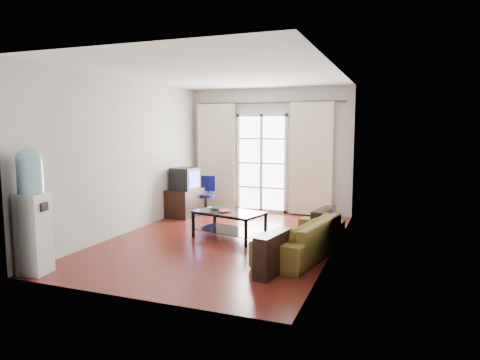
% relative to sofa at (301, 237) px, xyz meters
% --- Properties ---
extents(floor, '(5.20, 5.20, 0.00)m').
position_rel_sofa_xyz_m(floor, '(-1.40, 0.38, -0.27)').
color(floor, maroon).
rests_on(floor, ground).
extents(ceiling, '(5.20, 5.20, 0.00)m').
position_rel_sofa_xyz_m(ceiling, '(-1.40, 0.38, 2.43)').
color(ceiling, white).
rests_on(ceiling, wall_back).
extents(wall_back, '(3.60, 0.02, 2.70)m').
position_rel_sofa_xyz_m(wall_back, '(-1.40, 2.98, 1.08)').
color(wall_back, '#BAB8B1').
rests_on(wall_back, floor).
extents(wall_front, '(3.60, 0.02, 2.70)m').
position_rel_sofa_xyz_m(wall_front, '(-1.40, -2.22, 1.08)').
color(wall_front, '#BAB8B1').
rests_on(wall_front, floor).
extents(wall_left, '(0.02, 5.20, 2.70)m').
position_rel_sofa_xyz_m(wall_left, '(-3.20, 0.38, 1.08)').
color(wall_left, '#BAB8B1').
rests_on(wall_left, floor).
extents(wall_right, '(0.02, 5.20, 2.70)m').
position_rel_sofa_xyz_m(wall_right, '(0.40, 0.38, 1.08)').
color(wall_right, '#BAB8B1').
rests_on(wall_right, floor).
extents(french_door, '(1.16, 0.06, 2.15)m').
position_rel_sofa_xyz_m(french_door, '(-1.55, 2.92, 0.80)').
color(french_door, white).
rests_on(french_door, wall_back).
extents(curtain_rod, '(3.30, 0.04, 0.04)m').
position_rel_sofa_xyz_m(curtain_rod, '(-1.40, 2.88, 2.11)').
color(curtain_rod, '#4C3F2D').
rests_on(curtain_rod, wall_back).
extents(curtain_left, '(0.90, 0.07, 2.35)m').
position_rel_sofa_xyz_m(curtain_left, '(-2.60, 2.86, 0.93)').
color(curtain_left, beige).
rests_on(curtain_left, curtain_rod).
extents(curtain_right, '(0.90, 0.07, 2.35)m').
position_rel_sofa_xyz_m(curtain_right, '(-0.45, 2.86, 0.93)').
color(curtain_right, beige).
rests_on(curtain_right, curtain_rod).
extents(radiator, '(0.64, 0.12, 0.64)m').
position_rel_sofa_xyz_m(radiator, '(-0.60, 2.88, 0.06)').
color(radiator, gray).
rests_on(radiator, floor).
extents(sofa, '(2.11, 1.38, 0.54)m').
position_rel_sofa_xyz_m(sofa, '(0.00, 0.00, 0.00)').
color(sofa, brown).
rests_on(sofa, floor).
extents(coffee_table, '(1.26, 0.90, 0.46)m').
position_rel_sofa_xyz_m(coffee_table, '(-1.35, 0.52, 0.03)').
color(coffee_table, silver).
rests_on(coffee_table, floor).
extents(bowl, '(0.22, 0.22, 0.05)m').
position_rel_sofa_xyz_m(bowl, '(-1.62, 0.55, 0.22)').
color(bowl, green).
rests_on(bowl, coffee_table).
extents(book, '(0.41, 0.41, 0.02)m').
position_rel_sofa_xyz_m(book, '(-1.49, 0.42, 0.20)').
color(book, '#A9141E').
rests_on(book, coffee_table).
extents(remote, '(0.16, 0.10, 0.02)m').
position_rel_sofa_xyz_m(remote, '(-1.39, 0.36, 0.20)').
color(remote, black).
rests_on(remote, coffee_table).
extents(tv_stand, '(0.58, 0.82, 0.57)m').
position_rel_sofa_xyz_m(tv_stand, '(-2.91, 1.89, 0.02)').
color(tv_stand, black).
rests_on(tv_stand, floor).
extents(crt_tv, '(0.54, 0.53, 0.45)m').
position_rel_sofa_xyz_m(crt_tv, '(-2.91, 1.88, 0.53)').
color(crt_tv, black).
rests_on(crt_tv, tv_stand).
extents(task_chair, '(0.62, 0.62, 0.81)m').
position_rel_sofa_xyz_m(task_chair, '(-2.60, 2.30, -0.03)').
color(task_chair, black).
rests_on(task_chair, floor).
extents(water_cooler, '(0.38, 0.37, 1.61)m').
position_rel_sofa_xyz_m(water_cooler, '(-3.00, -1.97, 0.57)').
color(water_cooler, silver).
rests_on(water_cooler, floor).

